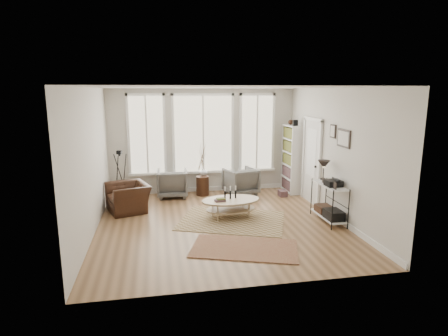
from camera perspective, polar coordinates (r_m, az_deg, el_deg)
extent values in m
plane|color=olive|center=(8.25, -0.62, -8.39)|extent=(5.50, 5.50, 0.00)
plane|color=white|center=(7.75, -0.66, 12.19)|extent=(5.50, 5.50, 0.00)
cube|color=beige|center=(10.56, -3.20, 4.14)|extent=(5.20, 0.04, 2.90)
cube|color=beige|center=(5.25, 4.51, -3.62)|extent=(5.20, 0.04, 2.90)
cube|color=beige|center=(7.86, -19.65, 0.88)|extent=(0.04, 5.50, 2.90)
cube|color=beige|center=(8.69, 16.51, 2.05)|extent=(0.04, 5.50, 2.90)
cube|color=white|center=(10.82, -3.11, -3.18)|extent=(5.10, 0.04, 0.12)
cube|color=white|center=(9.01, 15.91, -6.69)|extent=(0.03, 5.40, 0.12)
cube|color=tan|center=(10.52, -3.19, 5.21)|extent=(1.60, 0.03, 2.10)
cube|color=tan|center=(10.43, -11.70, 4.94)|extent=(0.90, 0.03, 2.10)
cube|color=tan|center=(10.82, 5.01, 5.37)|extent=(0.90, 0.03, 2.10)
cube|color=white|center=(10.50, -3.18, 5.20)|extent=(1.74, 0.06, 2.24)
cube|color=white|center=(10.41, -11.70, 4.92)|extent=(1.04, 0.06, 2.24)
cube|color=white|center=(10.80, 5.04, 5.35)|extent=(1.04, 0.06, 2.24)
cube|color=white|center=(10.65, -3.10, -0.60)|extent=(4.10, 0.12, 0.06)
cube|color=silver|center=(9.77, 13.22, 0.87)|extent=(0.04, 0.88, 2.10)
cube|color=white|center=(9.72, 13.18, 2.31)|extent=(0.01, 0.55, 1.20)
cube|color=white|center=(9.33, 14.34, 0.30)|extent=(0.06, 0.08, 2.18)
cube|color=white|center=(10.21, 12.06, 1.37)|extent=(0.06, 0.08, 2.18)
cube|color=white|center=(9.63, 13.44, 7.25)|extent=(0.06, 1.06, 0.08)
sphere|color=black|center=(9.47, 13.75, 0.19)|extent=(0.06, 0.06, 0.06)
cube|color=white|center=(10.34, 11.00, 0.98)|extent=(0.30, 0.03, 1.90)
cube|color=white|center=(11.09, 9.46, 1.75)|extent=(0.30, 0.03, 1.90)
cube|color=white|center=(10.77, 10.95, 1.40)|extent=(0.02, 0.85, 1.90)
cube|color=white|center=(10.72, 10.20, 1.38)|extent=(0.30, 0.81, 1.90)
cube|color=brown|center=(10.72, 10.20, 1.38)|extent=(0.24, 0.75, 1.76)
cube|color=black|center=(10.40, 10.80, 6.78)|extent=(0.12, 0.10, 0.16)
sphere|color=#331B10|center=(10.72, 10.12, 6.89)|extent=(0.14, 0.14, 0.14)
cube|color=white|center=(8.65, 15.59, -7.03)|extent=(0.37, 1.07, 0.03)
cube|color=white|center=(8.46, 15.85, -2.53)|extent=(0.37, 1.07, 0.02)
cylinder|color=black|center=(8.03, 16.20, -6.23)|extent=(0.02, 0.02, 0.85)
cylinder|color=black|center=(8.19, 18.46, -6.02)|extent=(0.02, 0.02, 0.85)
cylinder|color=black|center=(8.95, 13.18, -4.24)|extent=(0.02, 0.02, 0.85)
cylinder|color=black|center=(9.09, 15.26, -4.09)|extent=(0.02, 0.02, 0.85)
cylinder|color=black|center=(8.75, 14.86, -1.63)|extent=(0.14, 0.14, 0.02)
cylinder|color=black|center=(8.72, 14.91, -0.74)|extent=(0.02, 0.02, 0.30)
cone|color=black|center=(8.68, 14.98, 0.55)|extent=(0.28, 0.28, 0.18)
cube|color=black|center=(8.31, 16.33, -2.21)|extent=(0.32, 0.30, 0.13)
cube|color=black|center=(8.41, 16.37, -6.84)|extent=(0.32, 0.45, 0.20)
cube|color=#331B10|center=(8.81, 15.00, -6.04)|extent=(0.32, 0.40, 0.16)
cube|color=black|center=(8.03, 16.56, -2.62)|extent=(0.02, 0.10, 0.14)
cube|color=black|center=(8.50, 14.92, -1.82)|extent=(0.02, 0.10, 0.12)
cube|color=black|center=(8.28, 17.79, 4.32)|extent=(0.03, 0.52, 0.38)
cube|color=white|center=(8.27, 17.70, 4.32)|extent=(0.01, 0.44, 0.30)
cube|color=black|center=(8.71, 16.29, 5.41)|extent=(0.03, 0.24, 0.30)
cube|color=white|center=(8.70, 16.20, 5.41)|extent=(0.01, 0.18, 0.24)
cube|color=brown|center=(8.41, 1.27, -7.96)|extent=(2.70, 2.38, 0.01)
cube|color=maroon|center=(7.00, 3.13, -12.09)|extent=(2.15, 1.62, 0.01)
ellipsoid|color=tan|center=(8.57, 1.03, -6.27)|extent=(1.21, 0.84, 0.03)
ellipsoid|color=tan|center=(8.51, 1.04, -4.93)|extent=(1.41, 0.98, 0.04)
cylinder|color=tan|center=(8.31, -1.18, -6.85)|extent=(0.04, 0.04, 0.38)
cylinder|color=tan|center=(8.46, 3.78, -6.55)|extent=(0.04, 0.04, 0.38)
cylinder|color=tan|center=(8.71, -1.63, -5.99)|extent=(0.04, 0.04, 0.38)
cylinder|color=tan|center=(8.84, 3.11, -5.72)|extent=(0.04, 0.04, 0.38)
cylinder|color=black|center=(8.50, 0.14, -4.12)|extent=(0.04, 0.04, 0.19)
cylinder|color=black|center=(8.53, 0.97, -4.08)|extent=(0.04, 0.04, 0.19)
cylinder|color=black|center=(8.55, 1.80, -4.04)|extent=(0.04, 0.04, 0.19)
cube|color=#274522|center=(8.36, -0.53, -4.85)|extent=(0.23, 0.17, 0.06)
imported|color=#5F5E5A|center=(10.25, -7.88, -2.31)|extent=(0.84, 0.86, 0.75)
imported|color=#5F5E5A|center=(10.39, 2.55, -2.02)|extent=(0.99, 1.00, 0.75)
cylinder|color=#331B10|center=(10.35, -3.28, -2.71)|extent=(0.35, 0.35, 0.53)
imported|color=silver|center=(10.39, -3.13, -0.50)|extent=(0.27, 0.27, 0.23)
imported|color=#331B10|center=(9.26, -14.38, -4.36)|extent=(1.25, 1.17, 0.66)
cylinder|color=black|center=(10.01, -15.66, 1.94)|extent=(0.06, 0.06, 0.06)
cube|color=black|center=(10.00, -15.68, 2.31)|extent=(0.16, 0.13, 0.09)
cylinder|color=black|center=(9.92, -15.72, 2.24)|extent=(0.06, 0.07, 0.06)
cube|color=brown|center=(10.37, 8.93, -3.84)|extent=(0.21, 0.26, 0.17)
cube|color=brown|center=(10.35, 8.97, -3.94)|extent=(0.20, 0.24, 0.14)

